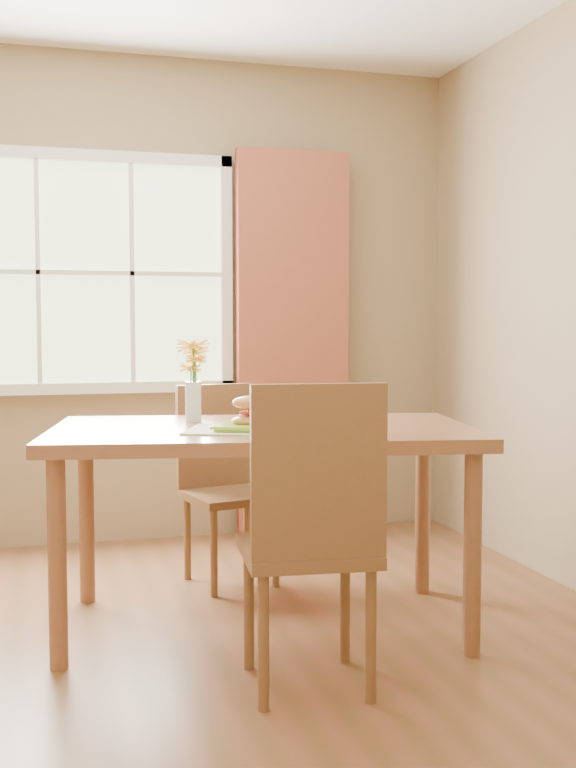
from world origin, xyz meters
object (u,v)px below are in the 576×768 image
at_px(dining_table, 262,447).
at_px(chair_far, 224,474).
at_px(chair_near, 312,525).
at_px(water_glass, 325,413).
at_px(croissant_sandwich, 252,411).
at_px(flower_vase, 193,370).

xyz_separation_m(dining_table, chair_far, (-0.02, 0.70, -0.22)).
height_order(chair_near, water_glass, chair_near).
distance_m(dining_table, croissant_sandwich, 0.21).
bearing_deg(chair_far, croissant_sandwich, -106.54).
height_order(chair_far, croissant_sandwich, croissant_sandwich).
height_order(dining_table, chair_near, chair_near).
xyz_separation_m(chair_near, croissant_sandwich, (-0.06, 0.60, 0.32)).
distance_m(chair_far, croissant_sandwich, 0.90).
relative_size(dining_table, chair_far, 1.95).
xyz_separation_m(dining_table, flower_vase, (-0.24, 0.25, 0.30)).
relative_size(chair_near, water_glass, 7.72).
relative_size(water_glass, flower_vase, 0.39).
height_order(chair_near, croissant_sandwich, chair_near).
bearing_deg(croissant_sandwich, dining_table, 60.85).
xyz_separation_m(dining_table, water_glass, (0.22, -0.14, 0.15)).
bearing_deg(dining_table, croissant_sandwich, -111.25).
bearing_deg(dining_table, flower_vase, 143.33).
height_order(chair_near, chair_far, chair_near).
distance_m(croissant_sandwich, flower_vase, 0.43).
bearing_deg(croissant_sandwich, water_glass, -3.45).
bearing_deg(water_glass, chair_far, 105.71).
xyz_separation_m(water_glass, flower_vase, (-0.45, 0.40, 0.15)).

